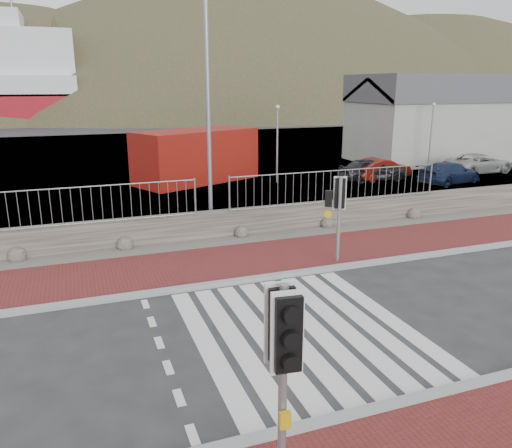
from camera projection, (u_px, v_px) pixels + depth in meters
name	position (u px, v px, depth m)	size (l,w,h in m)	color
ground	(301.00, 330.00, 10.84)	(220.00, 220.00, 0.00)	#28282B
sidewalk_far	(237.00, 262.00, 14.89)	(40.00, 3.00, 0.08)	maroon
kerb_near	(380.00, 409.00, 8.11)	(40.00, 0.25, 0.12)	gray
kerb_far	(254.00, 279.00, 13.54)	(40.00, 0.25, 0.12)	gray
zebra_crossing	(301.00, 330.00, 10.84)	(4.62, 5.60, 0.01)	silver
gravel_strip	(219.00, 243.00, 16.70)	(40.00, 1.50, 0.06)	#59544C
stone_wall	(212.00, 225.00, 17.31)	(40.00, 0.60, 0.90)	#443E38
railing	(212.00, 187.00, 16.81)	(18.07, 0.07, 1.22)	gray
quay	(137.00, 158.00, 36.06)	(120.00, 40.00, 0.50)	#4C4C4F
water	(104.00, 124.00, 67.69)	(220.00, 50.00, 0.05)	#3F4C54
harbor_building	(441.00, 118.00, 34.68)	(12.20, 6.20, 5.80)	#9E9E99
hills_backdrop	(140.00, 232.00, 98.74)	(254.00, 90.00, 100.00)	#333821
traffic_signal_near	(283.00, 344.00, 6.11)	(0.43, 0.29, 2.86)	gray
traffic_signal_far	(339.00, 201.00, 14.41)	(0.64, 0.43, 2.62)	gray
streetlight	(212.00, 94.00, 16.98)	(1.83, 0.40, 8.61)	gray
shipping_container	(196.00, 156.00, 27.14)	(6.72, 2.80, 2.80)	maroon
car_a	(372.00, 170.00, 27.46)	(1.49, 3.71, 1.26)	black
car_b	(381.00, 169.00, 27.83)	(1.27, 3.64, 1.20)	#59130C
car_c	(449.00, 173.00, 26.73)	(1.61, 3.96, 1.15)	#142140
car_d	(479.00, 163.00, 29.89)	(1.96, 4.24, 1.18)	#999999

